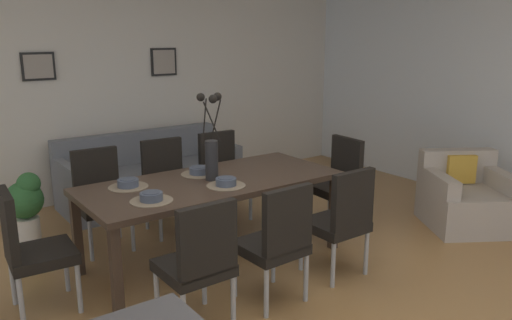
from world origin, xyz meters
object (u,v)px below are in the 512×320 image
sofa (150,178)px  bowl_near_left (151,196)px  dining_table (212,187)px  dining_chair_mid_left (342,217)px  framed_picture_left (38,66)px  dining_chair_near_left (199,259)px  dining_chair_head_west (29,245)px  dining_chair_near_right (100,194)px  dining_chair_mid_right (222,171)px  dining_chair_head_east (338,178)px  dining_chair_far_right (167,181)px  dining_chair_far_left (277,239)px  bowl_near_right (128,182)px  armchair (466,199)px  centerpiece_vase (211,147)px  framed_picture_center (164,62)px  bowl_far_left (226,181)px  potted_plant (25,203)px  bowl_far_right (199,170)px

sofa → bowl_near_left: bearing=-113.9°
dining_table → dining_chair_mid_left: dining_chair_mid_left is taller
framed_picture_left → dining_chair_near_left: bearing=-88.0°
dining_chair_mid_left → dining_chair_head_west: bearing=157.7°
dining_chair_near_right → dining_chair_mid_right: 1.34m
dining_table → dining_chair_head_east: dining_chair_head_east is taller
dining_chair_near_right → dining_chair_far_right: size_ratio=1.00×
dining_chair_far_left → dining_chair_far_right: size_ratio=1.00×
bowl_near_right → armchair: 3.42m
dining_chair_mid_left → centerpiece_vase: bearing=128.4°
dining_chair_mid_right → framed_picture_center: size_ratio=2.70×
dining_chair_mid_left → bowl_near_left: bearing=154.4°
dining_table → dining_chair_near_left: dining_chair_near_left is taller
dining_chair_far_left → sofa: 2.79m
dining_chair_head_east → bowl_far_left: size_ratio=5.41×
sofa → potted_plant: 1.52m
bowl_near_left → potted_plant: 1.82m
dining_chair_mid_left → bowl_far_left: (-0.69, 0.65, 0.27)m
dining_chair_mid_right → dining_chair_mid_left: bearing=-89.6°
dining_chair_near_right → bowl_far_left: 1.31m
dining_chair_near_left → dining_chair_far_right: 1.90m
centerpiece_vase → framed_picture_center: bearing=72.3°
dining_chair_mid_right → potted_plant: 1.97m
dining_chair_head_east → centerpiece_vase: bearing=178.7°
armchair → bowl_near_left: bearing=169.4°
bowl_far_right → bowl_near_left: bearing=-146.5°
dining_chair_near_left → bowl_far_right: 1.29m
dining_chair_far_right → framed_picture_center: 1.94m
bowl_near_left → framed_picture_center: framed_picture_center is taller
sofa → framed_picture_center: 1.49m
dining_table → armchair: armchair is taller
dining_chair_near_right → bowl_near_left: bearing=-89.5°
dining_chair_near_right → dining_chair_head_west: same height
bowl_far_left → potted_plant: bowl_far_left is taller
dining_chair_near_left → bowl_far_left: dining_chair_near_left is taller
dining_chair_mid_right → dining_chair_head_west: bearing=-157.9°
dining_table → dining_chair_mid_left: size_ratio=2.39×
sofa → framed_picture_center: bearing=44.8°
dining_chair_head_east → potted_plant: size_ratio=1.37×
dining_table → framed_picture_center: bearing=72.3°
dining_chair_near_right → dining_chair_head_east: same height
centerpiece_vase → bowl_far_right: size_ratio=4.32×
dining_chair_head_west → bowl_near_left: dining_chair_head_west is taller
dining_chair_mid_left → bowl_near_right: (-1.35, 1.08, 0.27)m
bowl_near_left → framed_picture_center: size_ratio=0.50×
bowl_far_right → potted_plant: size_ratio=0.25×
dining_chair_near_left → dining_chair_mid_right: 2.21m
bowl_far_right → dining_chair_mid_left: bearing=-57.6°
dining_chair_far_right → framed_picture_left: framed_picture_left is taller
dining_table → bowl_near_left: size_ratio=12.94×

